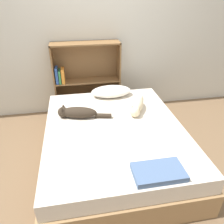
# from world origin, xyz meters

# --- Properties ---
(ground_plane) EXTENTS (8.00, 8.00, 0.00)m
(ground_plane) POSITION_xyz_m (0.00, 0.00, 0.00)
(ground_plane) COLOR brown
(wall_back) EXTENTS (8.00, 0.06, 2.50)m
(wall_back) POSITION_xyz_m (0.00, 1.30, 1.25)
(wall_back) COLOR silver
(wall_back) RESTS_ON ground_plane
(bed) EXTENTS (1.52, 1.85, 0.45)m
(bed) POSITION_xyz_m (0.00, 0.00, 0.22)
(bed) COLOR #99754C
(bed) RESTS_ON ground_plane
(pillow) EXTENTS (0.55, 0.29, 0.14)m
(pillow) POSITION_xyz_m (0.10, 0.75, 0.52)
(pillow) COLOR white
(pillow) RESTS_ON bed
(cat_light) EXTENTS (0.31, 0.51, 0.15)m
(cat_light) POSITION_xyz_m (0.33, 0.28, 0.52)
(cat_light) COLOR beige
(cat_light) RESTS_ON bed
(cat_dark) EXTENTS (0.61, 0.23, 0.15)m
(cat_dark) POSITION_xyz_m (-0.39, 0.26, 0.51)
(cat_dark) COLOR #33281E
(cat_dark) RESTS_ON bed
(bookshelf) EXTENTS (0.96, 0.26, 1.10)m
(bookshelf) POSITION_xyz_m (-0.22, 1.18, 0.56)
(bookshelf) COLOR brown
(bookshelf) RESTS_ON ground_plane
(blanket_fold) EXTENTS (0.42, 0.25, 0.05)m
(blanket_fold) POSITION_xyz_m (0.22, -0.75, 0.48)
(blanket_fold) COLOR #4C668E
(blanket_fold) RESTS_ON bed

